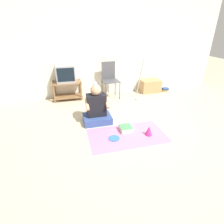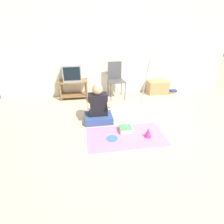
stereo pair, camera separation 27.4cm
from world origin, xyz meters
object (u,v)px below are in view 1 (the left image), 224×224
(book_pile, at_px, (165,89))
(paper_plate, at_px, (114,138))
(cardboard_box_stack, at_px, (150,86))
(birthday_cake, at_px, (126,128))
(folding_chair, at_px, (110,77))
(dust_mop, at_px, (140,88))
(party_hat_blue, at_px, (149,130))
(person_seated, at_px, (97,109))
(tv, at_px, (66,74))

(book_pile, bearing_deg, paper_plate, -136.82)
(cardboard_box_stack, relative_size, birthday_cake, 2.55)
(book_pile, height_order, birthday_cake, birthday_cake)
(cardboard_box_stack, relative_size, book_pile, 2.97)
(paper_plate, bearing_deg, folding_chair, 78.19)
(folding_chair, bearing_deg, dust_mop, -24.47)
(dust_mop, height_order, party_hat_blue, dust_mop)
(birthday_cake, bearing_deg, book_pile, 44.25)
(folding_chair, distance_m, party_hat_blue, 2.10)
(book_pile, bearing_deg, birthday_cake, -135.75)
(paper_plate, bearing_deg, person_seated, 104.05)
(dust_mop, bearing_deg, paper_plate, -125.32)
(cardboard_box_stack, relative_size, dust_mop, 0.52)
(folding_chair, distance_m, paper_plate, 2.11)
(person_seated, distance_m, paper_plate, 0.78)
(folding_chair, distance_m, cardboard_box_stack, 1.32)
(person_seated, relative_size, birthday_cake, 3.82)
(dust_mop, bearing_deg, folding_chair, 155.53)
(party_hat_blue, height_order, paper_plate, party_hat_blue)
(tv, xyz_separation_m, folding_chair, (1.13, -0.11, -0.15))
(tv, relative_size, person_seated, 0.55)
(folding_chair, relative_size, party_hat_blue, 5.46)
(tv, distance_m, birthday_cake, 2.24)
(dust_mop, bearing_deg, book_pile, 20.24)
(book_pile, bearing_deg, cardboard_box_stack, 170.73)
(person_seated, xyz_separation_m, paper_plate, (0.18, -0.70, -0.28))
(cardboard_box_stack, bearing_deg, folding_chair, -175.88)
(folding_chair, bearing_deg, party_hat_blue, -83.75)
(book_pile, xyz_separation_m, person_seated, (-2.32, -1.31, 0.23))
(folding_chair, bearing_deg, book_pile, 0.50)
(dust_mop, xyz_separation_m, party_hat_blue, (-0.53, -1.69, -0.22))
(party_hat_blue, bearing_deg, book_pile, 53.75)
(dust_mop, bearing_deg, party_hat_blue, -107.43)
(folding_chair, relative_size, book_pile, 4.90)
(tv, bearing_deg, birthday_cake, -62.39)
(tv, relative_size, folding_chair, 0.50)
(birthday_cake, bearing_deg, party_hat_blue, -33.85)
(tv, bearing_deg, person_seated, -69.10)
(tv, height_order, birthday_cake, tv)
(book_pile, xyz_separation_m, paper_plate, (-2.15, -2.01, -0.05))
(folding_chair, height_order, person_seated, folding_chair)
(dust_mop, bearing_deg, birthday_cake, -121.42)
(tv, xyz_separation_m, dust_mop, (1.88, -0.45, -0.39))
(folding_chair, xyz_separation_m, cardboard_box_stack, (1.26, 0.09, -0.37))
(party_hat_blue, bearing_deg, tv, 122.25)
(folding_chair, height_order, paper_plate, folding_chair)
(tv, relative_size, party_hat_blue, 2.71)
(birthday_cake, bearing_deg, tv, 117.61)
(party_hat_blue, bearing_deg, person_seated, 137.76)
(paper_plate, bearing_deg, cardboard_box_stack, 51.20)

